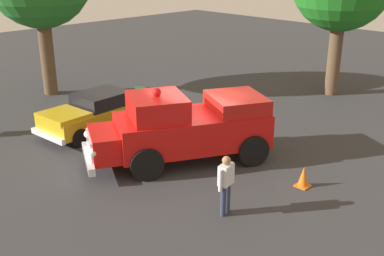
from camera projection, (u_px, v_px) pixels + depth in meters
ground_plane at (196, 154)px, 16.20m from camera, size 60.00×60.00×0.00m
vintage_fire_truck at (185, 127)px, 15.29m from camera, size 4.66×6.28×2.59m
classic_hot_rod at (95, 112)px, 18.07m from camera, size 2.25×4.51×1.46m
lawn_chair_by_car at (140, 97)px, 20.47m from camera, size 0.68×0.68×1.02m
spectator_standing at (226, 181)px, 12.17m from camera, size 0.33×0.65×1.68m
traffic_cone at (303, 177)px, 13.86m from camera, size 0.40×0.40×0.64m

